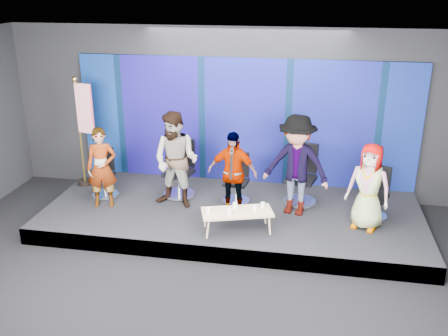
{
  "coord_description": "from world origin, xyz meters",
  "views": [
    {
      "loc": [
        1.38,
        -5.92,
        4.35
      ],
      "look_at": [
        -0.15,
        2.4,
        1.14
      ],
      "focal_mm": 40.0,
      "sensor_mm": 36.0,
      "label": 1
    }
  ],
  "objects_px": {
    "mug_a": "(208,210)",
    "mug_c": "(235,205)",
    "coffee_table": "(237,213)",
    "chair_a": "(105,181)",
    "mug_d": "(255,209)",
    "flag_stand": "(84,130)",
    "mug_b": "(229,212)",
    "chair_e": "(375,201)",
    "chair_b": "(180,177)",
    "chair_d": "(301,184)",
    "chair_c": "(237,186)",
    "panelist_d": "(296,165)",
    "panelist_c": "(232,173)",
    "panelist_a": "(102,168)",
    "panelist_e": "(369,187)",
    "panelist_b": "(176,160)",
    "mug_e": "(263,205)"
  },
  "relations": [
    {
      "from": "mug_a",
      "to": "mug_e",
      "type": "xyz_separation_m",
      "value": [
        0.88,
        0.37,
        -0.0
      ]
    },
    {
      "from": "mug_e",
      "to": "coffee_table",
      "type": "bearing_deg",
      "value": -150.05
    },
    {
      "from": "chair_b",
      "to": "mug_d",
      "type": "distance_m",
      "value": 2.06
    },
    {
      "from": "chair_b",
      "to": "mug_b",
      "type": "xyz_separation_m",
      "value": [
        1.24,
        -1.44,
        0.04
      ]
    },
    {
      "from": "chair_e",
      "to": "panelist_c",
      "type": "bearing_deg",
      "value": -150.55
    },
    {
      "from": "mug_a",
      "to": "mug_c",
      "type": "xyz_separation_m",
      "value": [
        0.41,
        0.26,
        0.0
      ]
    },
    {
      "from": "chair_c",
      "to": "mug_d",
      "type": "height_order",
      "value": "chair_c"
    },
    {
      "from": "panelist_d",
      "to": "chair_a",
      "type": "bearing_deg",
      "value": -168.16
    },
    {
      "from": "mug_c",
      "to": "mug_d",
      "type": "distance_m",
      "value": 0.35
    },
    {
      "from": "panelist_c",
      "to": "panelist_b",
      "type": "bearing_deg",
      "value": -179.39
    },
    {
      "from": "chair_b",
      "to": "chair_c",
      "type": "distance_m",
      "value": 1.16
    },
    {
      "from": "mug_c",
      "to": "coffee_table",
      "type": "bearing_deg",
      "value": -65.78
    },
    {
      "from": "chair_c",
      "to": "panelist_c",
      "type": "bearing_deg",
      "value": -84.58
    },
    {
      "from": "panelist_a",
      "to": "chair_d",
      "type": "relative_size",
      "value": 1.33
    },
    {
      "from": "mug_d",
      "to": "flag_stand",
      "type": "relative_size",
      "value": 0.04
    },
    {
      "from": "chair_e",
      "to": "mug_a",
      "type": "distance_m",
      "value": 3.04
    },
    {
      "from": "coffee_table",
      "to": "mug_e",
      "type": "bearing_deg",
      "value": 29.95
    },
    {
      "from": "panelist_d",
      "to": "flag_stand",
      "type": "distance_m",
      "value": 4.33
    },
    {
      "from": "mug_b",
      "to": "mug_c",
      "type": "distance_m",
      "value": 0.27
    },
    {
      "from": "chair_b",
      "to": "mug_b",
      "type": "distance_m",
      "value": 1.9
    },
    {
      "from": "panelist_c",
      "to": "panelist_a",
      "type": "bearing_deg",
      "value": -170.57
    },
    {
      "from": "panelist_a",
      "to": "mug_b",
      "type": "height_order",
      "value": "panelist_a"
    },
    {
      "from": "panelist_a",
      "to": "chair_e",
      "type": "relative_size",
      "value": 1.62
    },
    {
      "from": "panelist_d",
      "to": "coffee_table",
      "type": "xyz_separation_m",
      "value": [
        -0.92,
        -0.89,
        -0.59
      ]
    },
    {
      "from": "panelist_a",
      "to": "chair_e",
      "type": "height_order",
      "value": "panelist_a"
    },
    {
      "from": "panelist_e",
      "to": "chair_a",
      "type": "bearing_deg",
      "value": -162.64
    },
    {
      "from": "chair_a",
      "to": "panelist_d",
      "type": "xyz_separation_m",
      "value": [
        3.75,
        -0.13,
        0.62
      ]
    },
    {
      "from": "coffee_table",
      "to": "chair_a",
      "type": "bearing_deg",
      "value": 160.09
    },
    {
      "from": "mug_a",
      "to": "flag_stand",
      "type": "distance_m",
      "value": 3.38
    },
    {
      "from": "coffee_table",
      "to": "mug_c",
      "type": "height_order",
      "value": "mug_c"
    },
    {
      "from": "chair_b",
      "to": "chair_c",
      "type": "relative_size",
      "value": 1.18
    },
    {
      "from": "coffee_table",
      "to": "mug_d",
      "type": "xyz_separation_m",
      "value": [
        0.29,
        0.06,
        0.08
      ]
    },
    {
      "from": "chair_a",
      "to": "mug_a",
      "type": "xyz_separation_m",
      "value": [
        2.36,
        -1.15,
        0.1
      ]
    },
    {
      "from": "panelist_b",
      "to": "coffee_table",
      "type": "xyz_separation_m",
      "value": [
        1.28,
        -0.81,
        -0.58
      ]
    },
    {
      "from": "panelist_e",
      "to": "coffee_table",
      "type": "distance_m",
      "value": 2.27
    },
    {
      "from": "mug_b",
      "to": "mug_c",
      "type": "height_order",
      "value": "mug_c"
    },
    {
      "from": "panelist_a",
      "to": "chair_a",
      "type": "bearing_deg",
      "value": 96.43
    },
    {
      "from": "chair_b",
      "to": "chair_d",
      "type": "height_order",
      "value": "chair_d"
    },
    {
      "from": "chair_c",
      "to": "panelist_e",
      "type": "distance_m",
      "value": 2.5
    },
    {
      "from": "mug_b",
      "to": "chair_a",
      "type": "bearing_deg",
      "value": 156.89
    },
    {
      "from": "chair_e",
      "to": "panelist_e",
      "type": "height_order",
      "value": "panelist_e"
    },
    {
      "from": "chair_e",
      "to": "coffee_table",
      "type": "height_order",
      "value": "chair_e"
    },
    {
      "from": "panelist_a",
      "to": "chair_b",
      "type": "bearing_deg",
      "value": 15.15
    },
    {
      "from": "coffee_table",
      "to": "mug_c",
      "type": "relative_size",
      "value": 13.54
    },
    {
      "from": "chair_a",
      "to": "mug_a",
      "type": "height_order",
      "value": "chair_a"
    },
    {
      "from": "panelist_e",
      "to": "chair_c",
      "type": "bearing_deg",
      "value": -172.89
    },
    {
      "from": "mug_d",
      "to": "chair_b",
      "type": "bearing_deg",
      "value": 142.91
    },
    {
      "from": "panelist_d",
      "to": "chair_b",
      "type": "bearing_deg",
      "value": -176.46
    },
    {
      "from": "chair_a",
      "to": "chair_d",
      "type": "relative_size",
      "value": 0.82
    },
    {
      "from": "panelist_b",
      "to": "chair_e",
      "type": "bearing_deg",
      "value": 14.31
    }
  ]
}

